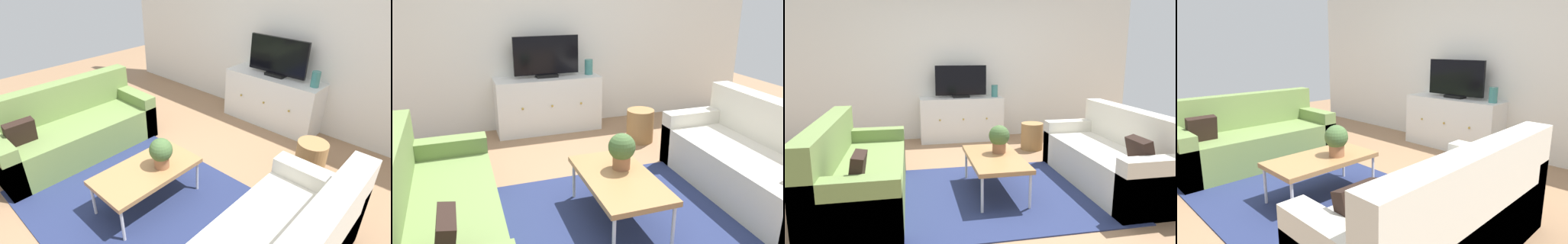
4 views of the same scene
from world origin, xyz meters
TOP-DOWN VIEW (x-y plane):
  - ground_plane at (0.00, 0.00)m, footprint 10.00×10.00m
  - wall_back at (0.00, 2.55)m, footprint 6.40×0.12m
  - area_rug at (0.00, -0.15)m, footprint 2.50×1.90m
  - couch_left_side at (-1.43, -0.10)m, footprint 0.81×1.92m
  - coffee_table at (0.02, -0.09)m, footprint 0.56×1.03m
  - potted_plant at (0.10, 0.05)m, footprint 0.23×0.23m
  - tv_console at (0.00, 2.27)m, footprint 1.40×0.47m
  - flat_screen_tv at (0.00, 2.29)m, footprint 0.86×0.16m
  - glass_vase at (0.58, 2.27)m, footprint 0.11×0.11m
  - wicker_basket at (1.00, 1.48)m, footprint 0.34×0.34m

SIDE VIEW (x-z plane):
  - ground_plane at x=0.00m, z-range 0.00..0.00m
  - area_rug at x=0.00m, z-range 0.00..0.01m
  - wicker_basket at x=1.00m, z-range 0.00..0.41m
  - couch_left_side at x=-1.43m, z-range -0.14..0.73m
  - tv_console at x=0.00m, z-range 0.00..0.74m
  - coffee_table at x=0.02m, z-range 0.17..0.59m
  - potted_plant at x=0.10m, z-range 0.43..0.74m
  - glass_vase at x=0.58m, z-range 0.74..0.95m
  - flat_screen_tv at x=0.00m, z-range 0.74..1.28m
  - wall_back at x=0.00m, z-range 0.00..2.70m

